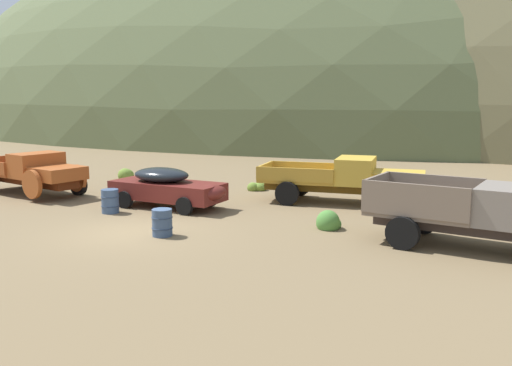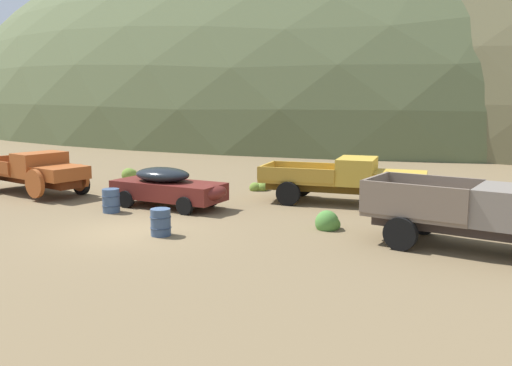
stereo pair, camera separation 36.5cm
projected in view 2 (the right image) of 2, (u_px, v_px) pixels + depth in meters
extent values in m
plane|color=brown|center=(132.00, 231.00, 17.74)|extent=(300.00, 300.00, 0.00)
ellipsoid|color=#56603D|center=(304.00, 128.00, 74.68)|extent=(110.11, 70.15, 51.26)
cube|color=#51220D|center=(34.00, 179.00, 24.56)|extent=(5.71, 1.87, 0.36)
cube|color=#A34C1E|center=(61.00, 173.00, 23.25)|extent=(2.03, 2.07, 0.55)
cube|color=#B7B2A8|center=(72.00, 175.00, 22.76)|extent=(0.27, 1.25, 0.44)
cylinder|color=#A34C1E|center=(35.00, 184.00, 22.60)|extent=(1.21, 0.36, 1.20)
cylinder|color=#A34C1E|center=(80.00, 178.00, 24.30)|extent=(1.21, 0.36, 1.20)
cube|color=#A34C1E|center=(40.00, 164.00, 24.13)|extent=(1.61, 2.27, 1.05)
cube|color=black|center=(47.00, 161.00, 23.75)|extent=(0.32, 1.76, 0.59)
cube|color=#97471E|center=(16.00, 171.00, 25.44)|extent=(3.14, 2.59, 0.12)
cube|color=#97471E|center=(37.00, 162.00, 26.25)|extent=(2.82, 0.53, 0.55)
cube|color=#97471E|center=(0.00, 162.00, 26.20)|extent=(0.43, 2.17, 0.55)
cylinder|color=black|center=(81.00, 184.00, 24.39)|extent=(0.99, 0.42, 0.96)
cylinder|color=black|center=(36.00, 177.00, 26.54)|extent=(0.99, 0.42, 0.96)
cube|color=maroon|center=(168.00, 190.00, 21.53)|extent=(4.53, 1.81, 0.68)
ellipsoid|color=black|center=(162.00, 175.00, 21.56)|extent=(2.36, 1.58, 0.57)
ellipsoid|color=maroon|center=(212.00, 193.00, 20.58)|extent=(1.00, 1.43, 0.61)
cylinder|color=black|center=(185.00, 206.00, 20.16)|extent=(0.68, 0.21, 0.68)
cylinder|color=black|center=(211.00, 198.00, 21.71)|extent=(0.68, 0.21, 0.68)
cylinder|color=black|center=(126.00, 199.00, 21.45)|extent=(0.68, 0.21, 0.68)
cylinder|color=black|center=(154.00, 192.00, 23.00)|extent=(0.68, 0.21, 0.68)
cube|color=brown|center=(342.00, 187.00, 22.30)|extent=(6.31, 2.04, 0.36)
cube|color=gold|center=(400.00, 179.00, 21.50)|extent=(2.24, 2.07, 0.55)
cube|color=#B7B2A8|center=(425.00, 181.00, 21.22)|extent=(0.29, 1.21, 0.44)
cylinder|color=gold|center=(391.00, 192.00, 20.66)|extent=(1.21, 0.38, 1.20)
cylinder|color=gold|center=(395.00, 184.00, 22.62)|extent=(1.21, 0.38, 1.20)
cube|color=gold|center=(357.00, 171.00, 22.00)|extent=(1.77, 2.25, 1.05)
cube|color=black|center=(374.00, 166.00, 21.76)|extent=(0.34, 1.70, 0.59)
cube|color=#B5882D|center=(301.00, 180.00, 22.80)|extent=(3.47, 2.62, 0.12)
cube|color=#B5882D|center=(295.00, 175.00, 21.76)|extent=(3.12, 0.63, 0.55)
cube|color=#B5882D|center=(307.00, 168.00, 23.74)|extent=(3.12, 0.63, 0.55)
cube|color=#B5882D|center=(267.00, 170.00, 23.22)|extent=(0.46, 2.10, 0.55)
cylinder|color=black|center=(390.00, 199.00, 20.65)|extent=(0.99, 0.44, 0.96)
cylinder|color=black|center=(395.00, 190.00, 22.72)|extent=(0.99, 0.44, 0.96)
cylinder|color=black|center=(288.00, 194.00, 21.92)|extent=(0.99, 0.44, 0.96)
cylinder|color=black|center=(301.00, 185.00, 23.98)|extent=(0.99, 0.44, 0.96)
cube|color=#3D322D|center=(480.00, 229.00, 15.36)|extent=(6.10, 1.50, 0.36)
cube|color=slate|center=(504.00, 206.00, 14.94)|extent=(1.57, 2.14, 1.05)
cube|color=#746354|center=(422.00, 213.00, 16.22)|extent=(3.22, 2.37, 0.12)
cube|color=#746354|center=(411.00, 201.00, 15.26)|extent=(3.05, 0.36, 0.95)
cube|color=#746354|center=(433.00, 190.00, 17.01)|extent=(3.05, 0.36, 0.95)
cube|color=#746354|center=(375.00, 191.00, 16.93)|extent=(0.28, 2.12, 0.95)
cylinder|color=black|center=(400.00, 234.00, 15.51)|extent=(0.98, 0.36, 0.96)
cylinder|color=black|center=(423.00, 219.00, 17.33)|extent=(0.98, 0.36, 0.96)
cylinder|color=#384C6B|center=(111.00, 201.00, 20.59)|extent=(0.64, 0.64, 0.90)
torus|color=#27354A|center=(111.00, 196.00, 20.57)|extent=(0.68, 0.68, 0.03)
torus|color=#27354A|center=(111.00, 205.00, 20.62)|extent=(0.68, 0.68, 0.03)
cylinder|color=#384C6B|center=(161.00, 222.00, 17.16)|extent=(0.63, 0.63, 0.85)
torus|color=#27354A|center=(161.00, 217.00, 17.13)|extent=(0.67, 0.67, 0.03)
torus|color=#27354A|center=(161.00, 227.00, 17.18)|extent=(0.67, 0.67, 0.03)
ellipsoid|color=olive|center=(255.00, 188.00, 25.38)|extent=(0.54, 0.49, 0.50)
ellipsoid|color=olive|center=(262.00, 187.00, 25.49)|extent=(0.66, 0.59, 0.52)
ellipsoid|color=olive|center=(261.00, 188.00, 25.44)|extent=(0.64, 0.57, 0.47)
ellipsoid|color=olive|center=(131.00, 175.00, 29.38)|extent=(0.78, 0.70, 0.64)
ellipsoid|color=olive|center=(129.00, 175.00, 29.07)|extent=(0.80, 0.72, 0.74)
ellipsoid|color=#4C8438|center=(326.00, 225.00, 18.08)|extent=(0.72, 0.65, 0.51)
ellipsoid|color=#4C8438|center=(332.00, 224.00, 18.13)|extent=(0.56, 0.50, 0.49)
ellipsoid|color=#4C8438|center=(327.00, 223.00, 17.97)|extent=(0.79, 0.71, 0.82)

